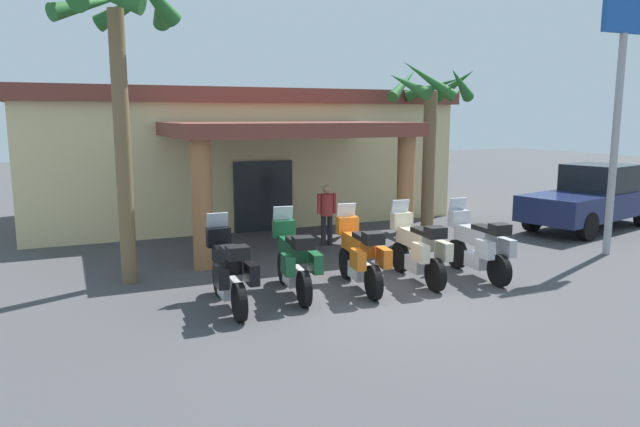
% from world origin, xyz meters
% --- Properties ---
extents(ground_plane, '(80.00, 80.00, 0.00)m').
position_xyz_m(ground_plane, '(0.00, 0.00, 0.00)').
color(ground_plane, '#424244').
extents(motel_building, '(13.75, 10.60, 4.23)m').
position_xyz_m(motel_building, '(0.03, 10.07, 2.15)').
color(motel_building, beige).
rests_on(motel_building, ground_plane).
extents(motorcycle_black, '(0.72, 2.21, 1.61)m').
position_xyz_m(motorcycle_black, '(-2.87, 0.47, 0.70)').
color(motorcycle_black, black).
rests_on(motorcycle_black, ground_plane).
extents(motorcycle_green, '(0.78, 2.21, 1.61)m').
position_xyz_m(motorcycle_green, '(-1.52, 0.74, 0.70)').
color(motorcycle_green, black).
rests_on(motorcycle_green, ground_plane).
extents(motorcycle_orange, '(0.79, 2.21, 1.61)m').
position_xyz_m(motorcycle_orange, '(-0.17, 0.58, 0.70)').
color(motorcycle_orange, black).
rests_on(motorcycle_orange, ground_plane).
extents(motorcycle_cream, '(0.74, 2.21, 1.61)m').
position_xyz_m(motorcycle_cream, '(1.18, 0.58, 0.70)').
color(motorcycle_cream, black).
rests_on(motorcycle_cream, ground_plane).
extents(motorcycle_silver, '(0.73, 2.21, 1.61)m').
position_xyz_m(motorcycle_silver, '(2.53, 0.32, 0.70)').
color(motorcycle_silver, black).
rests_on(motorcycle_silver, ground_plane).
extents(pedestrian, '(0.53, 0.32, 1.63)m').
position_xyz_m(pedestrian, '(0.88, 4.49, 0.94)').
color(pedestrian, black).
rests_on(pedestrian, ground_plane).
extents(pickup_truck_navy, '(5.51, 3.13, 1.95)m').
position_xyz_m(pickup_truck_navy, '(9.29, 3.39, 0.94)').
color(pickup_truck_navy, black).
rests_on(pickup_truck_navy, ground_plane).
extents(palm_tree_near_portico, '(2.72, 2.81, 5.10)m').
position_xyz_m(palm_tree_near_portico, '(4.86, 5.65, 3.64)').
color(palm_tree_near_portico, brown).
rests_on(palm_tree_near_portico, ground_plane).
extents(palm_tree_roadside, '(2.52, 2.63, 6.41)m').
position_xyz_m(palm_tree_roadside, '(-4.31, 2.90, 4.80)').
color(palm_tree_roadside, brown).
rests_on(palm_tree_roadside, ground_plane).
extents(roadside_sign, '(1.40, 0.18, 6.44)m').
position_xyz_m(roadside_sign, '(6.88, 0.75, 4.33)').
color(roadside_sign, '#99999E').
rests_on(roadside_sign, ground_plane).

